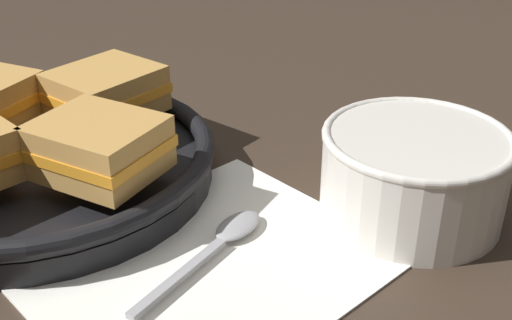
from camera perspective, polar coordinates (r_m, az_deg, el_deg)
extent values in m
plane|color=#382B21|center=(0.55, 1.12, -5.45)|extent=(4.00, 4.00, 0.00)
cube|color=white|center=(0.50, -4.39, -9.10)|extent=(0.29, 0.25, 0.00)
cylinder|color=silver|center=(0.56, 13.79, -1.35)|extent=(0.15, 0.15, 0.08)
cylinder|color=orange|center=(0.55, 14.09, 0.95)|extent=(0.14, 0.14, 0.01)
torus|color=silver|center=(0.54, 14.22, 1.99)|extent=(0.16, 0.16, 0.01)
cube|color=#9E9EA3|center=(0.48, -6.82, -10.25)|extent=(0.10, 0.04, 0.01)
ellipsoid|color=#9E9EA3|center=(0.53, -1.47, -5.97)|extent=(0.06, 0.04, 0.01)
cylinder|color=black|center=(0.63, -18.39, -1.07)|extent=(0.31, 0.31, 0.02)
torus|color=black|center=(0.62, -18.68, 0.61)|extent=(0.32, 0.32, 0.02)
cube|color=#C18E47|center=(0.55, -13.66, -0.16)|extent=(0.12, 0.12, 0.02)
cube|color=orange|center=(0.55, -13.83, 1.13)|extent=(0.12, 0.13, 0.01)
cube|color=#C18E47|center=(0.54, -14.00, 2.45)|extent=(0.12, 0.12, 0.02)
cube|color=#C18E47|center=(0.66, -13.06, 4.80)|extent=(0.12, 0.11, 0.02)
cube|color=orange|center=(0.66, -13.19, 5.92)|extent=(0.12, 0.11, 0.01)
cube|color=#C18E47|center=(0.65, -13.33, 7.05)|extent=(0.12, 0.11, 0.02)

